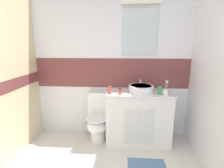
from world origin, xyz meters
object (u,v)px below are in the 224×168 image
Objects in this scene: perfume_flask_small at (120,92)px; deodorant_spray_can at (110,89)px; soap_dispenser at (160,90)px; toilet at (98,118)px; sink_basin at (141,88)px; toothbrush_cup at (166,92)px.

perfume_flask_small is 0.16m from deodorant_spray_can.
toilet is at bearing 171.67° from soap_dispenser.
sink_basin reaches higher than toilet.
sink_basin is 0.38m from toothbrush_cup.
soap_dispenser is 0.73m from deodorant_spray_can.
toothbrush_cup is at bearing -28.27° from sink_basin.
toothbrush_cup is 1.44× the size of deodorant_spray_can.
sink_basin reaches higher than perfume_flask_small.
deodorant_spray_can is at bearing -37.21° from toilet.
toothbrush_cup is at bearing -9.43° from toilet.
sink_basin is at bearing 151.73° from toothbrush_cup.
deodorant_spray_can is at bearing 176.61° from perfume_flask_small.
deodorant_spray_can is (-0.15, 0.01, 0.03)m from perfume_flask_small.
deodorant_spray_can reaches higher than toilet.
sink_basin is 4.79× the size of perfume_flask_small.
toilet is at bearing -179.13° from sink_basin.
toothbrush_cup is at bearing 0.05° from perfume_flask_small.
sink_basin is at bearing 0.87° from toilet.
perfume_flask_small is (-0.67, -0.00, -0.01)m from toothbrush_cup.
toothbrush_cup is 2.48× the size of perfume_flask_small.
sink_basin is at bearing 19.92° from deodorant_spray_can.
soap_dispenser is (0.95, -0.14, 0.54)m from toilet.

